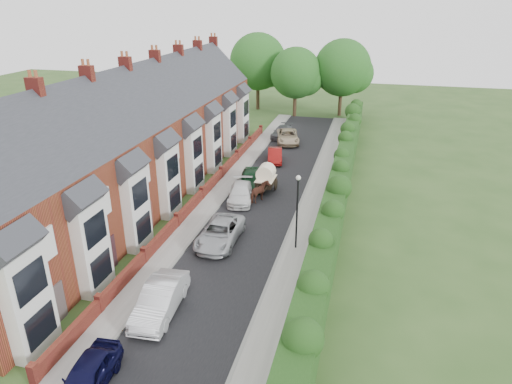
% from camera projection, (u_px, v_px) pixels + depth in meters
% --- Properties ---
extents(ground, '(140.00, 140.00, 0.00)m').
position_uv_depth(ground, '(228.00, 275.00, 27.07)').
color(ground, '#2D4C1E').
rests_on(ground, ground).
extents(road, '(6.00, 58.00, 0.02)m').
position_uv_depth(road, '(263.00, 200.00, 36.98)').
color(road, black).
rests_on(road, ground).
extents(pavement_hedge_side, '(2.20, 58.00, 0.12)m').
position_uv_depth(pavement_hedge_side, '(313.00, 205.00, 36.03)').
color(pavement_hedge_side, gray).
rests_on(pavement_hedge_side, ground).
extents(pavement_house_side, '(1.70, 58.00, 0.12)m').
position_uv_depth(pavement_house_side, '(218.00, 195.00, 37.84)').
color(pavement_house_side, gray).
rests_on(pavement_house_side, ground).
extents(kerb_hedge_side, '(0.18, 58.00, 0.13)m').
position_uv_depth(kerb_hedge_side, '(300.00, 204.00, 36.26)').
color(kerb_hedge_side, gray).
rests_on(kerb_hedge_side, ground).
extents(kerb_house_side, '(0.18, 58.00, 0.13)m').
position_uv_depth(kerb_house_side, '(227.00, 196.00, 37.66)').
color(kerb_house_side, gray).
rests_on(kerb_house_side, ground).
extents(hedge, '(2.10, 58.00, 2.85)m').
position_uv_depth(hedge, '(338.00, 189.00, 35.01)').
color(hedge, '#163611').
rests_on(hedge, ground).
extents(terrace_row, '(9.05, 40.50, 11.50)m').
position_uv_depth(terrace_row, '(135.00, 142.00, 36.70)').
color(terrace_row, brown).
rests_on(terrace_row, ground).
extents(garden_wall_row, '(0.35, 40.35, 1.10)m').
position_uv_depth(garden_wall_row, '(202.00, 194.00, 37.02)').
color(garden_wall_row, maroon).
rests_on(garden_wall_row, ground).
extents(lamppost, '(0.32, 0.32, 5.16)m').
position_uv_depth(lamppost, '(297.00, 203.00, 28.56)').
color(lamppost, black).
rests_on(lamppost, ground).
extents(tree_far_left, '(7.14, 6.80, 9.29)m').
position_uv_depth(tree_far_left, '(298.00, 74.00, 61.15)').
color(tree_far_left, '#332316').
rests_on(tree_far_left, ground).
extents(tree_far_right, '(7.98, 7.60, 10.31)m').
position_uv_depth(tree_far_right, '(345.00, 69.00, 61.31)').
color(tree_far_right, '#332316').
rests_on(tree_far_right, ground).
extents(tree_far_back, '(8.40, 8.00, 10.82)m').
position_uv_depth(tree_far_back, '(261.00, 63.00, 64.82)').
color(tree_far_back, '#332316').
rests_on(tree_far_back, ground).
extents(car_navy, '(1.98, 4.19, 1.38)m').
position_uv_depth(car_navy, '(87.00, 377.00, 18.88)').
color(car_navy, black).
rests_on(car_navy, ground).
extents(car_silver_a, '(2.05, 4.96, 1.60)m').
position_uv_depth(car_silver_a, '(160.00, 299.00, 23.54)').
color(car_silver_a, silver).
rests_on(car_silver_a, ground).
extents(car_silver_b, '(2.43, 5.21, 1.44)m').
position_uv_depth(car_silver_b, '(220.00, 233.00, 30.39)').
color(car_silver_b, '#A6A8AD').
rests_on(car_silver_b, ground).
extents(car_white, '(2.67, 4.85, 1.33)m').
position_uv_depth(car_white, '(241.00, 193.00, 36.77)').
color(car_white, white).
rests_on(car_white, ground).
extents(car_green, '(2.70, 4.83, 1.55)m').
position_uv_depth(car_green, '(251.00, 179.00, 39.27)').
color(car_green, '#0F3319').
rests_on(car_green, ground).
extents(car_red, '(2.21, 4.17, 1.31)m').
position_uv_depth(car_red, '(275.00, 155.00, 45.58)').
color(car_red, maroon).
rests_on(car_red, ground).
extents(car_beige, '(3.59, 5.60, 1.44)m').
position_uv_depth(car_beige, '(287.00, 136.00, 51.57)').
color(car_beige, tan).
rests_on(car_beige, ground).
extents(car_grey, '(2.24, 4.57, 1.28)m').
position_uv_depth(car_grey, '(282.00, 132.00, 53.62)').
color(car_grey, '#4E5054').
rests_on(car_grey, ground).
extents(horse, '(1.49, 2.13, 1.64)m').
position_uv_depth(horse, '(260.00, 192.00, 36.45)').
color(horse, '#512A1D').
rests_on(horse, ground).
extents(horse_cart, '(1.54, 3.41, 2.46)m').
position_uv_depth(horse_cart, '(266.00, 176.00, 38.09)').
color(horse_cart, black).
rests_on(horse_cart, ground).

